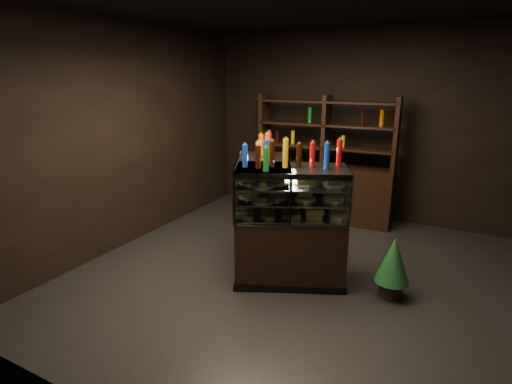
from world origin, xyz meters
TOP-DOWN VIEW (x-y plane):
  - ground at (0.00, 0.00)m, footprint 5.00×5.00m
  - room_shell at (0.00, 0.00)m, footprint 5.02×5.02m
  - display_case at (-0.26, -0.06)m, footprint 1.66×1.38m
  - food_display at (-0.26, -0.07)m, footprint 1.32×1.11m
  - bottles_top at (-0.26, -0.06)m, footprint 1.16×0.97m
  - potted_conifer at (1.06, 0.03)m, footprint 0.36×0.36m
  - back_shelving at (-0.39, 2.05)m, footprint 2.19×0.51m

SIDE VIEW (x-z plane):
  - ground at x=0.00m, z-range 0.00..0.00m
  - potted_conifer at x=1.06m, z-range 0.05..0.82m
  - display_case at x=-0.26m, z-range -0.22..1.13m
  - back_shelving at x=-0.39m, z-range -0.39..1.61m
  - food_display at x=-0.26m, z-range 0.82..1.24m
  - bottles_top at x=-0.26m, z-range 1.33..1.63m
  - room_shell at x=0.00m, z-range 0.44..3.45m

